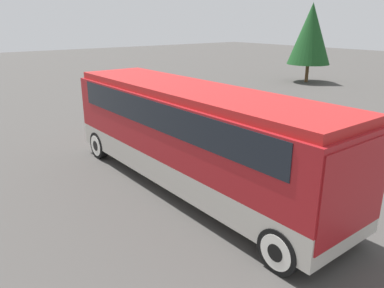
# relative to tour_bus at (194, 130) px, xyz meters

# --- Properties ---
(ground_plane) EXTENTS (120.00, 120.00, 0.00)m
(ground_plane) POSITION_rel_tour_bus_xyz_m (-0.10, 0.00, -1.90)
(ground_plane) COLOR #423F3D
(tour_bus) EXTENTS (10.48, 2.62, 3.16)m
(tour_bus) POSITION_rel_tour_bus_xyz_m (0.00, 0.00, 0.00)
(tour_bus) COLOR #B7B2A8
(tour_bus) RESTS_ON ground_plane
(parked_car_near) EXTENTS (4.54, 1.96, 1.30)m
(parked_car_near) POSITION_rel_tour_bus_xyz_m (-2.95, 5.14, -1.23)
(parked_car_near) COLOR navy
(parked_car_near) RESTS_ON ground_plane
(tree_left) EXTENTS (3.50, 3.50, 6.41)m
(tree_left) POSITION_rel_tour_bus_xyz_m (-10.89, 20.82, 2.05)
(tree_left) COLOR brown
(tree_left) RESTS_ON ground_plane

